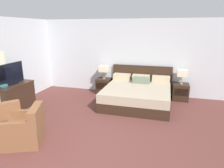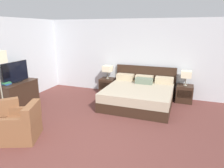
# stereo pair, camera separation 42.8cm
# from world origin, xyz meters

# --- Properties ---
(ground_plane) EXTENTS (11.07, 11.07, 0.00)m
(ground_plane) POSITION_xyz_m (0.00, 0.00, 0.00)
(ground_plane) COLOR brown
(wall_back) EXTENTS (7.12, 0.06, 2.52)m
(wall_back) POSITION_xyz_m (0.00, 3.72, 1.26)
(wall_back) COLOR silver
(wall_back) RESTS_ON ground
(wall_left) EXTENTS (0.06, 5.49, 2.52)m
(wall_left) POSITION_xyz_m (-2.99, 1.55, 1.26)
(wall_left) COLOR silver
(wall_left) RESTS_ON ground
(bed) EXTENTS (1.99, 1.98, 1.01)m
(bed) POSITION_xyz_m (0.59, 2.72, 0.29)
(bed) COLOR #332116
(bed) RESTS_ON ground
(nightstand_left) EXTENTS (0.49, 0.46, 0.53)m
(nightstand_left) POSITION_xyz_m (-0.68, 3.40, 0.26)
(nightstand_left) COLOR #332116
(nightstand_left) RESTS_ON ground
(nightstand_right) EXTENTS (0.49, 0.46, 0.53)m
(nightstand_right) POSITION_xyz_m (1.87, 3.40, 0.26)
(nightstand_right) COLOR #332116
(nightstand_right) RESTS_ON ground
(table_lamp_left) EXTENTS (0.30, 0.30, 0.45)m
(table_lamp_left) POSITION_xyz_m (-0.68, 3.40, 0.87)
(table_lamp_left) COLOR gray
(table_lamp_left) RESTS_ON nightstand_left
(table_lamp_right) EXTENTS (0.30, 0.30, 0.45)m
(table_lamp_right) POSITION_xyz_m (1.87, 3.40, 0.87)
(table_lamp_right) COLOR gray
(table_lamp_right) RESTS_ON nightstand_right
(dresser) EXTENTS (0.57, 1.13, 0.74)m
(dresser) POSITION_xyz_m (-2.65, 1.33, 0.38)
(dresser) COLOR #332116
(dresser) RESTS_ON ground
(tv) EXTENTS (0.18, 0.88, 0.58)m
(tv) POSITION_xyz_m (-2.65, 1.33, 1.02)
(tv) COLOR black
(tv) RESTS_ON dresser
(book_red_cover) EXTENTS (0.21, 0.17, 0.03)m
(book_red_cover) POSITION_xyz_m (-2.64, 0.97, 0.75)
(book_red_cover) COLOR #383333
(book_red_cover) RESTS_ON dresser
(book_blue_cover) EXTENTS (0.24, 0.18, 0.03)m
(book_blue_cover) POSITION_xyz_m (-2.65, 0.97, 0.78)
(book_blue_cover) COLOR #234C8E
(book_blue_cover) RESTS_ON book_red_cover
(book_small_top) EXTENTS (0.23, 0.24, 0.03)m
(book_small_top) POSITION_xyz_m (-2.65, 0.97, 0.81)
(book_small_top) COLOR #2D7042
(book_small_top) RESTS_ON book_blue_cover
(armchair_by_window) EXTENTS (0.97, 0.97, 0.76)m
(armchair_by_window) POSITION_xyz_m (-1.95, 0.16, 0.28)
(armchair_by_window) COLOR brown
(armchair_by_window) RESTS_ON ground
(armchair_companion) EXTENTS (0.90, 0.89, 0.76)m
(armchair_companion) POSITION_xyz_m (-1.21, -0.04, 0.28)
(armchair_companion) COLOR brown
(armchair_companion) RESTS_ON ground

